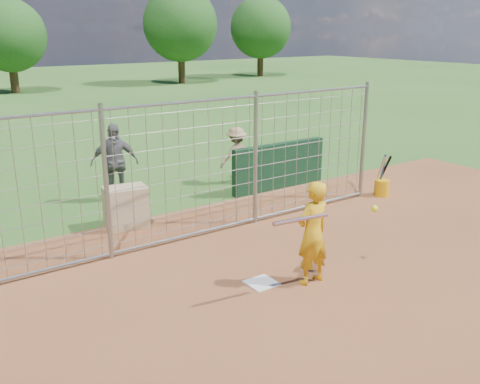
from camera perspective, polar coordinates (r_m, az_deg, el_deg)
ground at (r=8.36m, az=1.47°, el=-9.24°), size 100.00×100.00×0.00m
infield_dirt at (r=6.54m, az=18.12°, el=-18.36°), size 18.00×18.00×0.00m
home_plate at (r=8.22m, az=2.31°, el=-9.68°), size 0.43×0.43×0.02m
dugout_wall at (r=12.82m, az=4.19°, el=2.79°), size 2.60×0.20×1.10m
batter at (r=8.00m, az=7.75°, el=-4.38°), size 0.60×0.41×1.60m
bystander_b at (r=12.04m, az=-13.23°, el=3.04°), size 1.11×0.73×1.76m
bystander_c at (r=13.19m, az=-0.37°, el=3.92°), size 0.91×0.53×1.41m
equipment_bin at (r=10.54m, az=-12.04°, el=-1.58°), size 0.87×0.66×0.80m
equipment_in_play at (r=7.59m, az=8.56°, el=-2.60°), size 2.04×0.20×0.25m
bucket_with_bats at (r=12.70m, az=14.90°, el=0.68°), size 0.34×0.41×0.97m
backstop_fence at (r=9.50m, az=-5.64°, el=2.07°), size 9.08×0.08×2.60m
tree_line at (r=34.98m, az=-23.35°, el=15.78°), size 44.66×6.72×6.48m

